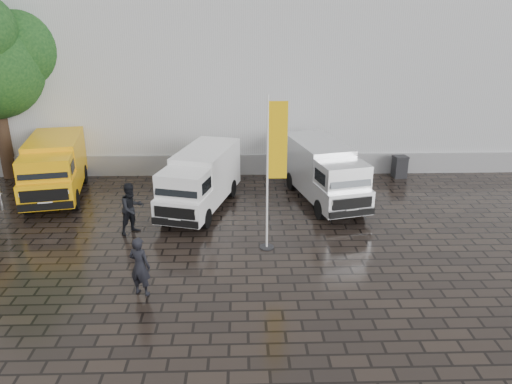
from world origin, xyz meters
TOP-DOWN VIEW (x-y plane):
  - ground at (0.00, 0.00)m, footprint 120.00×120.00m
  - exhibition_hall at (2.00, 16.00)m, footprint 44.00×16.00m
  - hall_plinth at (2.00, 7.95)m, footprint 44.00×0.15m
  - van_yellow at (-8.07, 5.14)m, footprint 3.00×5.62m
  - van_white at (-1.77, 3.59)m, footprint 3.17×5.66m
  - van_silver at (3.29, 4.35)m, footprint 3.08×5.81m
  - flagpole at (0.89, 0.01)m, footprint 0.88×0.50m
  - wheelie_bin at (7.45, 7.31)m, footprint 0.70×0.70m
  - person_front at (-3.01, -2.78)m, footprint 0.76×0.64m
  - person_tent at (-4.07, 1.36)m, footprint 1.16×1.17m

SIDE VIEW (x-z plane):
  - ground at x=0.00m, z-range 0.00..0.00m
  - hall_plinth at x=2.00m, z-range 0.00..1.00m
  - wheelie_bin at x=7.45m, z-range 0.00..1.05m
  - person_front at x=-3.01m, z-range 0.00..1.77m
  - person_tent at x=-4.07m, z-range 0.00..1.90m
  - van_white at x=-1.77m, z-range 0.00..2.33m
  - van_silver at x=3.29m, z-range 0.00..2.40m
  - van_yellow at x=-8.07m, z-range 0.00..2.46m
  - flagpole at x=0.89m, z-range 0.32..5.54m
  - exhibition_hall at x=2.00m, z-range 0.00..12.00m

